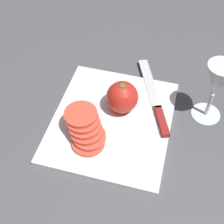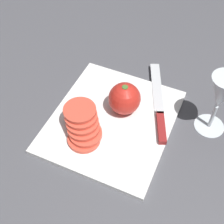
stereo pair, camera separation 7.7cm
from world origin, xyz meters
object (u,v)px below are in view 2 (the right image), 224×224
whole_tomato (125,98)px  wine_glass (221,96)px  knife (160,115)px  tomato_slice_stack_near (83,125)px

whole_tomato → wine_glass: bearing=-78.2°
knife → tomato_slice_stack_near: 0.20m
whole_tomato → knife: bearing=-80.3°
whole_tomato → tomato_slice_stack_near: (-0.11, 0.06, -0.01)m
wine_glass → knife: bearing=103.3°
tomato_slice_stack_near → wine_glass: bearing=-61.3°
wine_glass → whole_tomato: 0.23m
wine_glass → knife: size_ratio=0.63×
wine_glass → whole_tomato: bearing=101.8°
wine_glass → whole_tomato: wine_glass is taller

